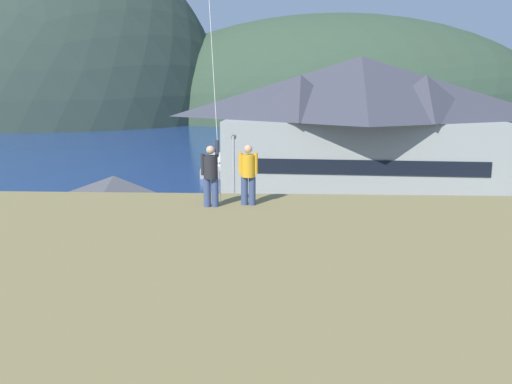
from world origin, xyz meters
TOP-DOWN VIEW (x-y plane):
  - ground_plane at (0.00, 0.00)m, footprint 600.00×600.00m
  - parking_lot_pad at (0.00, 5.00)m, footprint 40.00×20.00m
  - bay_water at (0.00, 60.00)m, footprint 360.00×84.00m
  - far_hill_west_ridge at (-55.14, 113.39)m, footprint 84.17×71.06m
  - far_hill_east_peak at (14.27, 120.79)m, footprint 111.00×63.65m
  - harbor_lodge at (7.15, 22.73)m, footprint 23.27×13.38m
  - storage_shed_near_lot at (-8.11, 5.44)m, footprint 6.74×5.63m
  - storage_shed_waterside at (-1.39, 23.68)m, footprint 4.87×4.58m
  - wharf_dock at (-2.24, 36.19)m, footprint 3.20×13.70m
  - moored_boat_wharfside at (-5.98, 37.35)m, footprint 3.35×8.68m
  - moored_boat_outer_mooring at (1.35, 34.83)m, footprint 3.05×7.86m
  - parked_car_mid_row_center at (-3.72, -0.28)m, footprint 4.34×2.35m
  - parked_car_lone_by_shed at (1.26, 1.24)m, footprint 4.31×2.27m
  - parked_car_mid_row_far at (9.52, 7.28)m, footprint 4.26×2.17m
  - parked_car_mid_row_near at (-1.25, 6.47)m, footprint 4.26×2.16m
  - parked_car_front_row_red at (7.21, 1.45)m, footprint 4.27×2.19m
  - parked_car_front_row_silver at (4.11, 6.04)m, footprint 4.34×2.35m
  - parked_car_back_row_right at (-11.28, 0.45)m, footprint 4.33×2.31m
  - parking_light_pole at (-2.16, 10.56)m, footprint 0.24×0.78m
  - person_kite_flyer at (-1.23, -7.83)m, footprint 0.52×0.68m
  - person_companion at (-0.19, -7.57)m, footprint 0.55×0.40m

SIDE VIEW (x-z plane):
  - ground_plane at x=0.00m, z-range 0.00..0.00m
  - far_hill_west_ridge at x=-55.14m, z-range -45.76..45.76m
  - far_hill_east_peak at x=14.27m, z-range -25.61..25.61m
  - bay_water at x=0.00m, z-range 0.00..0.03m
  - parking_lot_pad at x=0.00m, z-range 0.00..0.10m
  - wharf_dock at x=-2.24m, z-range 0.00..0.70m
  - moored_boat_outer_mooring at x=1.35m, z-range -0.36..1.80m
  - moored_boat_wharfside at x=-5.98m, z-range -0.36..1.80m
  - parked_car_mid_row_center at x=-3.72m, z-range 0.15..1.97m
  - parked_car_lone_by_shed at x=1.26m, z-range 0.15..1.97m
  - parked_car_mid_row_far at x=9.52m, z-range 0.15..1.97m
  - parked_car_mid_row_near at x=-1.25m, z-range 0.15..1.97m
  - parked_car_front_row_red at x=7.21m, z-range 0.15..1.97m
  - parked_car_front_row_silver at x=4.11m, z-range 0.15..1.97m
  - parked_car_back_row_right at x=-11.28m, z-range 0.15..1.97m
  - storage_shed_waterside at x=-1.39m, z-range 0.09..4.68m
  - storage_shed_near_lot at x=-8.11m, z-range 0.10..5.44m
  - parking_light_pole at x=-2.16m, z-range 0.63..7.48m
  - harbor_lodge at x=7.15m, z-range 0.43..12.50m
  - person_companion at x=-0.19m, z-range 6.96..8.70m
  - person_kite_flyer at x=-1.23m, z-range 6.91..8.77m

